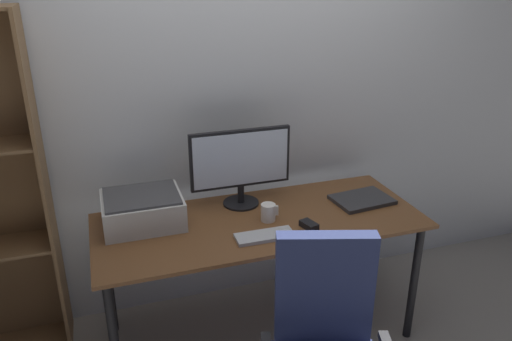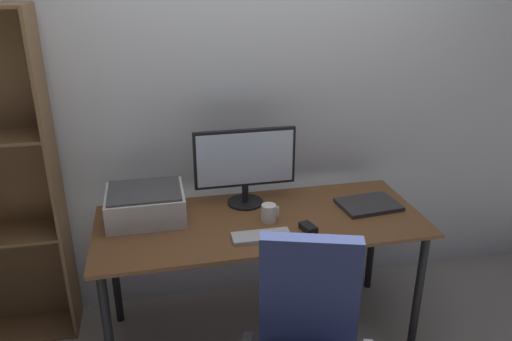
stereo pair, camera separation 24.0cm
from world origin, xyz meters
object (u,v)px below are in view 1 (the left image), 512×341
keyboard (265,236)px  coffee_mug (268,212)px  mouse (309,225)px  monitor (241,163)px  printer (143,209)px  laptop (362,200)px  desk (260,233)px

keyboard → coffee_mug: bearing=65.8°
mouse → monitor: bearing=107.4°
keyboard → coffee_mug: (0.08, 0.16, 0.04)m
keyboard → mouse: bearing=6.1°
printer → keyboard: bearing=-31.7°
coffee_mug → laptop: (0.58, 0.05, -0.04)m
mouse → desk: bearing=125.3°
coffee_mug → printer: bearing=164.4°
keyboard → printer: size_ratio=0.72×
desk → monitor: monitor is taller
desk → mouse: 0.28m
coffee_mug → keyboard: bearing=-115.1°
laptop → keyboard: bearing=-167.6°
desk → coffee_mug: size_ratio=18.52×
keyboard → coffee_mug: 0.18m
coffee_mug → desk: bearing=149.4°
mouse → coffee_mug: (-0.17, 0.14, 0.03)m
keyboard → printer: (-0.55, 0.34, 0.07)m
keyboard → mouse: mouse is taller
keyboard → coffee_mug: size_ratio=3.13×
coffee_mug → laptop: size_ratio=0.29×
desk → mouse: mouse is taller
printer → mouse: bearing=-21.7°
keyboard → laptop: (0.66, 0.21, 0.00)m
monitor → laptop: bearing=-15.5°
monitor → mouse: size_ratio=5.80×
mouse → coffee_mug: coffee_mug is taller
laptop → printer: size_ratio=0.80×
mouse → printer: bearing=142.0°
desk → laptop: 0.63m
desk → keyboard: (-0.04, -0.19, 0.09)m
coffee_mug → mouse: bearing=-40.0°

